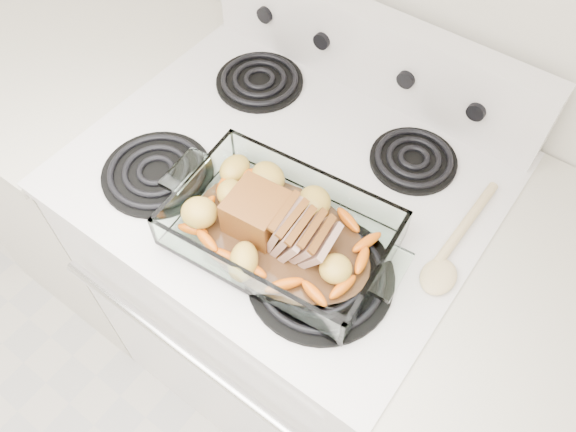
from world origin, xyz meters
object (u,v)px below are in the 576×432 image
Objects in this scene: electric_range at (287,280)px; baking_dish at (281,233)px; counter_left at (110,168)px; pork_roast at (272,220)px.

baking_dish is (0.09, -0.14, 0.48)m from electric_range.
electric_range is 1.20× the size of counter_left.
baking_dish is at bearing -10.54° from counter_left.
electric_range is at bearing 0.10° from counter_left.
counter_left is 4.83× the size of pork_roast.
counter_left is 2.53× the size of baking_dish.
counter_left is at bearing -179.90° from electric_range.
pork_roast reaches higher than baking_dish.
baking_dish is (0.76, -0.14, 0.50)m from counter_left.
pork_roast is at bearing -62.17° from electric_range.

